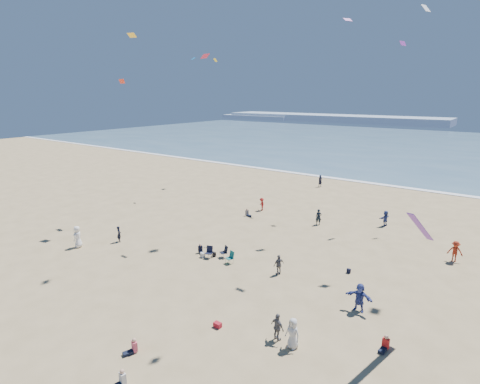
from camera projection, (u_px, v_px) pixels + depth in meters
The scene contains 13 objects.
ground at pixel (130, 329), 21.58m from camera, with size 220.00×220.00×0.00m, color tan.
ocean at pixel (433, 147), 95.83m from camera, with size 220.00×100.00×0.06m, color #476B84.
surf_line at pixel (373, 183), 56.74m from camera, with size 220.00×1.20×0.08m, color white.
headland_far at pixel (330, 118), 188.27m from camera, with size 110.00×20.00×3.20m, color #7A8EA8.
headland_near at pixel (258, 117), 207.32m from camera, with size 40.00×14.00×2.00m, color #7A8EA8.
standing_flyers at pixel (293, 250), 30.40m from camera, with size 34.29×43.46×1.95m.
seated_group at pixel (223, 283), 26.07m from camera, with size 19.75×24.82×0.84m.
chair_cluster at pixel (220, 254), 30.55m from camera, with size 2.76×1.60×1.00m.
white_tote at pixel (202, 255), 31.06m from camera, with size 0.35×0.20×0.40m, color silver.
black_backpack at pixel (214, 254), 31.22m from camera, with size 0.30×0.22×0.38m, color black.
cooler at pixel (218, 325), 21.73m from camera, with size 0.45×0.30×0.30m, color maroon.
navy_bag at pixel (349, 271), 28.34m from camera, with size 0.28×0.18×0.34m, color black.
kites_aloft at pixel (382, 59), 23.39m from camera, with size 45.51×41.82×27.81m.
Camera 1 is at (16.24, -11.52, 13.13)m, focal length 28.00 mm.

